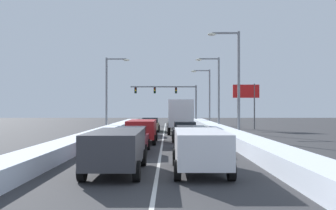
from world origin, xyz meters
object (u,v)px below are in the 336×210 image
(sedan_maroon_center_lane_second, at_px, (131,140))
(box_truck_right_lane_fourth, at_px, (180,115))
(suv_red_center_lane_third, at_px, (142,129))
(street_lamp_left_mid, at_px, (110,87))
(sedan_navy_center_lane_fourth, at_px, (144,127))
(street_lamp_right_far, at_px, (207,92))
(sedan_black_right_lane_third, at_px, (184,131))
(suv_white_right_lane_nearest, at_px, (200,147))
(sedan_tan_center_lane_fifth, at_px, (150,124))
(roadside_sign_right, at_px, (246,96))
(sedan_silver_right_lane_second, at_px, (191,138))
(street_lamp_right_mid, at_px, (215,87))
(street_lamp_right_near, at_px, (235,75))
(traffic_light_gantry, at_px, (173,94))
(suv_gray_right_lane_fifth, at_px, (177,120))
(suv_charcoal_center_lane_nearest, at_px, (116,147))

(sedan_maroon_center_lane_second, bearing_deg, box_truck_right_lane_fourth, 78.17)
(suv_red_center_lane_third, height_order, street_lamp_left_mid, street_lamp_left_mid)
(sedan_navy_center_lane_fourth, bearing_deg, street_lamp_left_mid, 123.98)
(street_lamp_right_far, bearing_deg, sedan_black_right_lane_third, -100.84)
(suv_red_center_lane_third, bearing_deg, suv_white_right_lane_nearest, -74.99)
(sedan_maroon_center_lane_second, bearing_deg, suv_red_center_lane_third, 88.04)
(box_truck_right_lane_fourth, bearing_deg, sedan_black_right_lane_third, -89.36)
(sedan_tan_center_lane_fifth, relative_size, roadside_sign_right, 0.82)
(sedan_silver_right_lane_second, relative_size, suv_red_center_lane_third, 0.92)
(sedan_tan_center_lane_fifth, relative_size, street_lamp_right_mid, 0.55)
(street_lamp_right_near, bearing_deg, street_lamp_right_mid, 91.28)
(sedan_black_right_lane_third, height_order, sedan_maroon_center_lane_second, same)
(street_lamp_right_mid, relative_size, street_lamp_left_mid, 1.00)
(sedan_silver_right_lane_second, relative_size, street_lamp_left_mid, 0.55)
(sedan_silver_right_lane_second, relative_size, box_truck_right_lane_fourth, 0.62)
(suv_white_right_lane_nearest, bearing_deg, suv_red_center_lane_third, 105.01)
(sedan_navy_center_lane_fourth, height_order, sedan_tan_center_lane_fifth, same)
(sedan_maroon_center_lane_second, xyz_separation_m, street_lamp_right_mid, (7.35, 18.97, 4.11))
(roadside_sign_right, bearing_deg, traffic_light_gantry, 122.06)
(sedan_navy_center_lane_fourth, distance_m, roadside_sign_right, 15.68)
(sedan_navy_center_lane_fourth, height_order, roadside_sign_right, roadside_sign_right)
(sedan_tan_center_lane_fifth, distance_m, traffic_light_gantry, 18.36)
(sedan_maroon_center_lane_second, distance_m, roadside_sign_right, 25.75)
(traffic_light_gantry, xyz_separation_m, street_lamp_left_mid, (-7.20, -17.55, 0.15))
(suv_white_right_lane_nearest, xyz_separation_m, roadside_sign_right, (8.16, 28.83, 3.00))
(suv_red_center_lane_third, xyz_separation_m, street_lamp_right_near, (7.38, 2.98, 4.24))
(box_truck_right_lane_fourth, height_order, street_lamp_right_mid, street_lamp_right_mid)
(sedan_silver_right_lane_second, height_order, street_lamp_right_mid, street_lamp_right_mid)
(traffic_light_gantry, height_order, street_lamp_right_near, street_lamp_right_near)
(sedan_navy_center_lane_fourth, relative_size, roadside_sign_right, 0.82)
(sedan_black_right_lane_third, relative_size, street_lamp_right_near, 0.51)
(sedan_silver_right_lane_second, bearing_deg, suv_gray_right_lane_fifth, 90.62)
(street_lamp_left_mid, bearing_deg, street_lamp_right_mid, -0.59)
(suv_gray_right_lane_fifth, relative_size, suv_charcoal_center_lane_nearest, 1.00)
(sedan_silver_right_lane_second, height_order, sedan_navy_center_lane_fourth, same)
(street_lamp_right_far, bearing_deg, street_lamp_left_mid, -139.85)
(street_lamp_right_mid, height_order, roadside_sign_right, street_lamp_right_mid)
(suv_white_right_lane_nearest, height_order, traffic_light_gantry, traffic_light_gantry)
(traffic_light_gantry, distance_m, roadside_sign_right, 16.38)
(suv_charcoal_center_lane_nearest, relative_size, suv_red_center_lane_third, 1.00)
(sedan_silver_right_lane_second, relative_size, roadside_sign_right, 0.82)
(sedan_silver_right_lane_second, xyz_separation_m, street_lamp_left_mid, (-7.82, 18.22, 4.11))
(suv_gray_right_lane_fifth, bearing_deg, sedan_tan_center_lane_fifth, -117.90)
(sedan_maroon_center_lane_second, bearing_deg, sedan_tan_center_lane_fifth, 89.45)
(street_lamp_right_mid, distance_m, street_lamp_left_mid, 11.68)
(sedan_navy_center_lane_fourth, bearing_deg, traffic_light_gantry, 82.90)
(suv_gray_right_lane_fifth, xyz_separation_m, street_lamp_right_far, (4.28, 4.40, 3.73))
(sedan_tan_center_lane_fifth, distance_m, street_lamp_right_mid, 8.27)
(suv_gray_right_lane_fifth, height_order, sedan_tan_center_lane_fifth, suv_gray_right_lane_fifth)
(street_lamp_right_far, relative_size, street_lamp_left_mid, 0.97)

